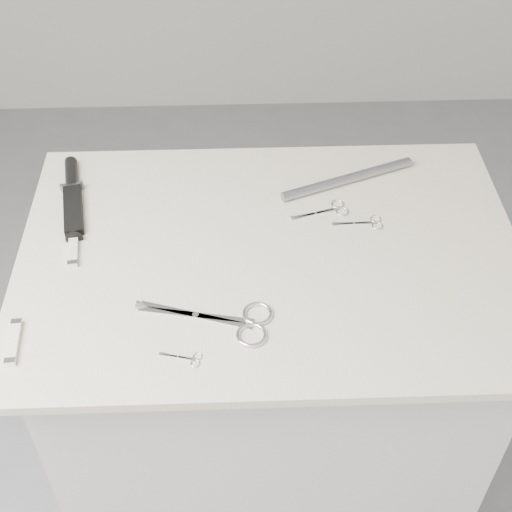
{
  "coord_description": "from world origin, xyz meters",
  "views": [
    {
      "loc": [
        -0.07,
        -1.01,
        1.9
      ],
      "look_at": [
        -0.03,
        -0.01,
        0.92
      ],
      "focal_mm": 50.0,
      "sensor_mm": 36.0,
      "label": 1
    }
  ],
  "objects_px": {
    "tiny_scissors": "(186,358)",
    "metal_rail": "(348,179)",
    "pocket_knife_a": "(14,342)",
    "plinth": "(268,390)",
    "embroidery_scissors_a": "(329,210)",
    "sheathed_knife": "(72,193)",
    "pocket_knife_b": "(73,249)",
    "large_shears": "(233,321)",
    "embroidery_scissors_b": "(366,223)"
  },
  "relations": [
    {
      "from": "tiny_scissors",
      "to": "metal_rail",
      "type": "bearing_deg",
      "value": 68.13
    },
    {
      "from": "tiny_scissors",
      "to": "pocket_knife_a",
      "type": "bearing_deg",
      "value": -174.45
    },
    {
      "from": "plinth",
      "to": "metal_rail",
      "type": "distance_m",
      "value": 0.56
    },
    {
      "from": "embroidery_scissors_a",
      "to": "plinth",
      "type": "bearing_deg",
      "value": -153.61
    },
    {
      "from": "sheathed_knife",
      "to": "metal_rail",
      "type": "height_order",
      "value": "sheathed_knife"
    },
    {
      "from": "plinth",
      "to": "tiny_scissors",
      "type": "xyz_separation_m",
      "value": [
        -0.16,
        -0.26,
        0.47
      ]
    },
    {
      "from": "pocket_knife_b",
      "to": "metal_rail",
      "type": "relative_size",
      "value": 0.31
    },
    {
      "from": "large_shears",
      "to": "sheathed_knife",
      "type": "bearing_deg",
      "value": 146.88
    },
    {
      "from": "tiny_scissors",
      "to": "pocket_knife_b",
      "type": "bearing_deg",
      "value": 143.8
    },
    {
      "from": "sheathed_knife",
      "to": "tiny_scissors",
      "type": "bearing_deg",
      "value": -160.01
    },
    {
      "from": "embroidery_scissors_b",
      "to": "tiny_scissors",
      "type": "height_order",
      "value": "same"
    },
    {
      "from": "tiny_scissors",
      "to": "pocket_knife_a",
      "type": "xyz_separation_m",
      "value": [
        -0.3,
        0.04,
        0.0
      ]
    },
    {
      "from": "tiny_scissors",
      "to": "metal_rail",
      "type": "height_order",
      "value": "metal_rail"
    },
    {
      "from": "embroidery_scissors_b",
      "to": "embroidery_scissors_a",
      "type": "bearing_deg",
      "value": 147.82
    },
    {
      "from": "plinth",
      "to": "embroidery_scissors_a",
      "type": "distance_m",
      "value": 0.5
    },
    {
      "from": "large_shears",
      "to": "embroidery_scissors_a",
      "type": "bearing_deg",
      "value": 69.58
    },
    {
      "from": "embroidery_scissors_a",
      "to": "large_shears",
      "type": "bearing_deg",
      "value": -140.74
    },
    {
      "from": "embroidery_scissors_a",
      "to": "tiny_scissors",
      "type": "xyz_separation_m",
      "value": [
        -0.29,
        -0.38,
        -0.0
      ]
    },
    {
      "from": "sheathed_knife",
      "to": "pocket_knife_b",
      "type": "height_order",
      "value": "sheathed_knife"
    },
    {
      "from": "plinth",
      "to": "embroidery_scissors_b",
      "type": "relative_size",
      "value": 8.64
    },
    {
      "from": "plinth",
      "to": "sheathed_knife",
      "type": "bearing_deg",
      "value": 155.62
    },
    {
      "from": "embroidery_scissors_b",
      "to": "pocket_knife_a",
      "type": "distance_m",
      "value": 0.72
    },
    {
      "from": "tiny_scissors",
      "to": "sheathed_knife",
      "type": "bearing_deg",
      "value": 133.72
    },
    {
      "from": "metal_rail",
      "to": "pocket_knife_b",
      "type": "bearing_deg",
      "value": -160.93
    },
    {
      "from": "plinth",
      "to": "embroidery_scissors_b",
      "type": "xyz_separation_m",
      "value": [
        0.2,
        0.08,
        0.47
      ]
    },
    {
      "from": "pocket_knife_a",
      "to": "metal_rail",
      "type": "height_order",
      "value": "metal_rail"
    },
    {
      "from": "plinth",
      "to": "embroidery_scissors_a",
      "type": "relative_size",
      "value": 7.2
    },
    {
      "from": "embroidery_scissors_a",
      "to": "sheathed_knife",
      "type": "relative_size",
      "value": 0.5
    },
    {
      "from": "embroidery_scissors_a",
      "to": "pocket_knife_b",
      "type": "xyz_separation_m",
      "value": [
        -0.52,
        -0.1,
        0.0
      ]
    },
    {
      "from": "pocket_knife_a",
      "to": "pocket_knife_b",
      "type": "xyz_separation_m",
      "value": [
        0.07,
        0.23,
        0.0
      ]
    },
    {
      "from": "embroidery_scissors_a",
      "to": "sheathed_knife",
      "type": "bearing_deg",
      "value": 156.59
    },
    {
      "from": "embroidery_scissors_a",
      "to": "embroidery_scissors_b",
      "type": "relative_size",
      "value": 1.2
    },
    {
      "from": "pocket_knife_a",
      "to": "metal_rail",
      "type": "distance_m",
      "value": 0.77
    },
    {
      "from": "pocket_knife_a",
      "to": "embroidery_scissors_b",
      "type": "bearing_deg",
      "value": -70.23
    },
    {
      "from": "sheathed_knife",
      "to": "metal_rail",
      "type": "relative_size",
      "value": 0.79
    },
    {
      "from": "tiny_scissors",
      "to": "pocket_knife_a",
      "type": "height_order",
      "value": "pocket_knife_a"
    },
    {
      "from": "plinth",
      "to": "sheathed_knife",
      "type": "height_order",
      "value": "sheathed_knife"
    },
    {
      "from": "tiny_scissors",
      "to": "metal_rail",
      "type": "relative_size",
      "value": 0.24
    },
    {
      "from": "plinth",
      "to": "pocket_knife_a",
      "type": "distance_m",
      "value": 0.7
    },
    {
      "from": "tiny_scissors",
      "to": "sheathed_knife",
      "type": "relative_size",
      "value": 0.3
    },
    {
      "from": "plinth",
      "to": "metal_rail",
      "type": "bearing_deg",
      "value": 49.86
    },
    {
      "from": "tiny_scissors",
      "to": "pocket_knife_b",
      "type": "relative_size",
      "value": 0.76
    },
    {
      "from": "embroidery_scissors_b",
      "to": "metal_rail",
      "type": "xyz_separation_m",
      "value": [
        -0.02,
        0.14,
        0.01
      ]
    },
    {
      "from": "embroidery_scissors_a",
      "to": "tiny_scissors",
      "type": "distance_m",
      "value": 0.48
    },
    {
      "from": "pocket_knife_a",
      "to": "pocket_knife_b",
      "type": "distance_m",
      "value": 0.24
    },
    {
      "from": "embroidery_scissors_a",
      "to": "tiny_scissors",
      "type": "relative_size",
      "value": 1.68
    },
    {
      "from": "plinth",
      "to": "metal_rail",
      "type": "xyz_separation_m",
      "value": [
        0.18,
        0.21,
        0.48
      ]
    },
    {
      "from": "pocket_knife_a",
      "to": "pocket_knife_b",
      "type": "height_order",
      "value": "same"
    },
    {
      "from": "sheathed_knife",
      "to": "plinth",
      "type": "bearing_deg",
      "value": -124.42
    },
    {
      "from": "large_shears",
      "to": "pocket_knife_b",
      "type": "bearing_deg",
      "value": 162.13
    }
  ]
}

